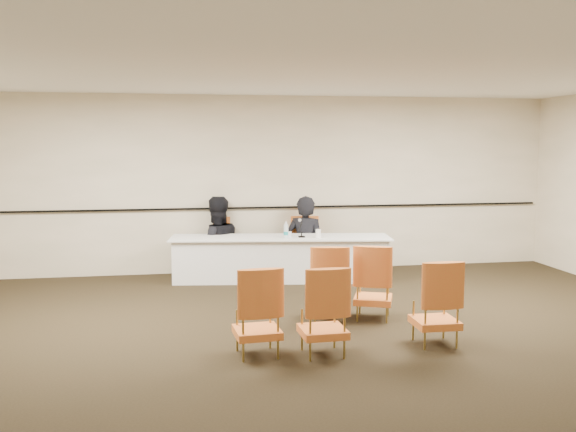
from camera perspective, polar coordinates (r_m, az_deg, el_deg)
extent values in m
plane|color=black|center=(7.37, 2.95, -10.86)|extent=(10.00, 10.00, 0.00)
plane|color=white|center=(7.08, 3.10, 12.99)|extent=(10.00, 10.00, 0.00)
cube|color=beige|center=(10.99, -1.66, 2.86)|extent=(10.00, 0.04, 3.00)
cube|color=black|center=(10.99, -1.62, 0.77)|extent=(9.80, 0.04, 0.03)
imported|color=black|center=(10.87, 1.56, -3.07)|extent=(0.80, 0.70, 1.85)
imported|color=black|center=(10.88, -6.39, -3.01)|extent=(0.98, 0.82, 1.81)
cube|color=silver|center=(10.22, 2.67, -1.91)|extent=(0.31, 0.23, 0.00)
cylinder|color=silver|center=(10.17, 0.15, -1.67)|extent=(0.07, 0.07, 0.10)
cylinder|color=white|center=(10.16, 2.71, -1.58)|extent=(0.12, 0.12, 0.14)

